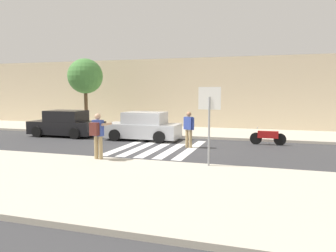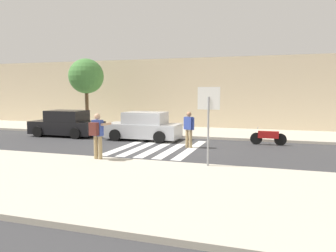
% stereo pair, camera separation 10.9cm
% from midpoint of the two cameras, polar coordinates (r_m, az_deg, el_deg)
% --- Properties ---
extents(ground_plane, '(120.00, 120.00, 0.00)m').
position_cam_midpoint_polar(ground_plane, '(15.52, -1.69, -3.89)').
color(ground_plane, '#38383A').
extents(sidewalk_near, '(60.00, 6.00, 0.14)m').
position_cam_midpoint_polar(sidewalk_near, '(10.01, -13.72, -9.25)').
color(sidewalk_near, beige).
rests_on(sidewalk_near, ground).
extents(sidewalk_far, '(60.00, 4.80, 0.14)m').
position_cam_midpoint_polar(sidewalk_far, '(21.21, 3.71, -1.03)').
color(sidewalk_far, beige).
rests_on(sidewalk_far, ground).
extents(building_facade_far, '(56.00, 4.00, 5.03)m').
position_cam_midpoint_polar(building_facade_far, '(25.34, 6.17, 5.66)').
color(building_facade_far, beige).
rests_on(building_facade_far, ground).
extents(crosswalk_stripe_0, '(0.44, 5.20, 0.01)m').
position_cam_midpoint_polar(crosswalk_stripe_0, '(16.30, -6.78, -3.44)').
color(crosswalk_stripe_0, silver).
rests_on(crosswalk_stripe_0, ground).
extents(crosswalk_stripe_1, '(0.44, 5.20, 0.01)m').
position_cam_midpoint_polar(crosswalk_stripe_1, '(15.99, -4.16, -3.60)').
color(crosswalk_stripe_1, silver).
rests_on(crosswalk_stripe_1, ground).
extents(crosswalk_stripe_2, '(0.44, 5.20, 0.01)m').
position_cam_midpoint_polar(crosswalk_stripe_2, '(15.71, -1.44, -3.76)').
color(crosswalk_stripe_2, silver).
rests_on(crosswalk_stripe_2, ground).
extents(crosswalk_stripe_3, '(0.44, 5.20, 0.01)m').
position_cam_midpoint_polar(crosswalk_stripe_3, '(15.47, 1.36, -3.91)').
color(crosswalk_stripe_3, silver).
rests_on(crosswalk_stripe_3, ground).
extents(crosswalk_stripe_4, '(0.44, 5.20, 0.01)m').
position_cam_midpoint_polar(crosswalk_stripe_4, '(15.27, 4.25, -4.06)').
color(crosswalk_stripe_4, silver).
rests_on(crosswalk_stripe_4, ground).
extents(stop_sign, '(0.76, 0.08, 2.69)m').
position_cam_midpoint_polar(stop_sign, '(11.16, 7.36, 3.03)').
color(stop_sign, gray).
rests_on(stop_sign, sidewalk_near).
extents(photographer_with_backpack, '(0.64, 0.88, 1.72)m').
position_cam_midpoint_polar(photographer_with_backpack, '(12.52, -11.98, -1.02)').
color(photographer_with_backpack, tan).
rests_on(photographer_with_backpack, sidewalk_near).
extents(pedestrian_crossing, '(0.55, 0.35, 1.72)m').
position_cam_midpoint_polar(pedestrian_crossing, '(15.57, 3.86, -0.25)').
color(pedestrian_crossing, tan).
rests_on(pedestrian_crossing, ground).
extents(parked_car_black, '(4.10, 1.92, 1.55)m').
position_cam_midpoint_polar(parked_car_black, '(20.52, -17.26, 0.32)').
color(parked_car_black, black).
rests_on(parked_car_black, ground).
extents(parked_car_silver, '(4.10, 1.92, 1.55)m').
position_cam_midpoint_polar(parked_car_silver, '(18.12, -4.10, -0.16)').
color(parked_car_silver, '#B7BABF').
rests_on(parked_car_silver, ground).
extents(motorcycle, '(1.76, 0.60, 0.87)m').
position_cam_midpoint_polar(motorcycle, '(17.17, 17.23, -1.81)').
color(motorcycle, black).
rests_on(motorcycle, ground).
extents(street_tree_west, '(2.33, 2.33, 4.72)m').
position_cam_midpoint_polar(street_tree_west, '(22.77, -13.93, 8.37)').
color(street_tree_west, brown).
rests_on(street_tree_west, sidewalk_far).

